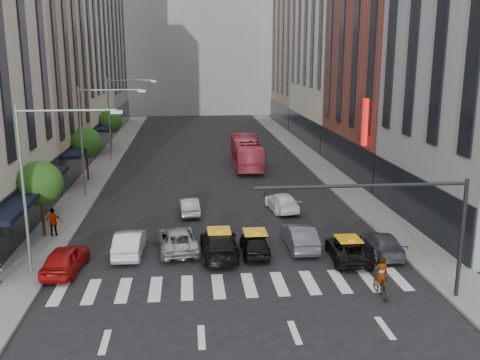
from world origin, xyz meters
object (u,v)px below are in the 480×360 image
object	(u,v)px
streetlamp_near	(40,168)
pedestrian_far	(53,222)
taxi_left	(219,243)
motorcycle	(380,287)
car_red	(65,259)
bus	(246,152)
car_white_front	(130,243)
taxi_center	(255,243)
streetlamp_far	(118,108)
streetlamp_mid	(93,127)

from	to	relation	value
streetlamp_near	pedestrian_far	bearing A→B (deg)	100.63
taxi_left	motorcycle	xyz separation A→B (m)	(7.59, -6.19, -0.27)
car_red	streetlamp_near	bearing A→B (deg)	19.20
motorcycle	bus	bearing A→B (deg)	-85.20
car_white_front	taxi_center	bearing A→B (deg)	176.35
streetlamp_near	taxi_left	distance (m)	10.81
streetlamp_far	motorcycle	bearing A→B (deg)	-65.05
car_white_front	pedestrian_far	distance (m)	6.22
car_red	taxi_left	bearing A→B (deg)	-163.58
taxi_center	streetlamp_far	bearing A→B (deg)	-68.14
streetlamp_far	motorcycle	xyz separation A→B (m)	(16.94, -36.40, -5.41)
car_white_front	taxi_left	size ratio (longest dim) A/B	0.84
streetlamp_mid	bus	bearing A→B (deg)	39.49
bus	motorcycle	size ratio (longest dim) A/B	5.92
streetlamp_near	taxi_center	xyz separation A→B (m)	(11.49, 1.82, -5.22)
car_white_front	taxi_center	xyz separation A→B (m)	(7.41, -0.69, -0.05)
bus	car_white_front	bearing A→B (deg)	69.89
taxi_center	pedestrian_far	size ratio (longest dim) A/B	2.17
streetlamp_near	car_red	distance (m)	5.23
car_red	motorcycle	xyz separation A→B (m)	(16.09, -4.60, -0.25)
streetlamp_mid	pedestrian_far	distance (m)	11.22
pedestrian_far	streetlamp_near	bearing A→B (deg)	90.09
streetlamp_far	motorcycle	distance (m)	40.51
streetlamp_near	motorcycle	size ratio (longest dim) A/B	4.76
streetlamp_mid	taxi_left	xyz separation A→B (m)	(9.35, -14.21, -5.13)
taxi_left	bus	xyz separation A→B (m)	(4.40, 25.54, 0.79)
car_red	motorcycle	world-z (taller)	car_red
streetlamp_far	taxi_center	size ratio (longest dim) A/B	2.24
bus	motorcycle	world-z (taller)	bus
bus	taxi_center	bearing A→B (deg)	86.12
car_red	taxi_left	size ratio (longest dim) A/B	0.82
pedestrian_far	bus	bearing A→B (deg)	-135.33
streetlamp_far	bus	world-z (taller)	streetlamp_far
bus	pedestrian_far	distance (m)	26.05
bus	streetlamp_far	bearing A→B (deg)	-17.58
motorcycle	streetlamp_far	bearing A→B (deg)	-65.99
car_white_front	bus	distance (m)	26.65
streetlamp_mid	car_white_front	size ratio (longest dim) A/B	2.02
streetlamp_near	car_red	world-z (taller)	streetlamp_near
car_red	taxi_center	size ratio (longest dim) A/B	1.09
taxi_center	motorcycle	size ratio (longest dim) A/B	2.12
taxi_center	motorcycle	bearing A→B (deg)	132.23
car_white_front	motorcycle	xyz separation A→B (m)	(12.87, -6.92, -0.24)
car_red	streetlamp_far	bearing A→B (deg)	-82.62
pedestrian_far	streetlamp_far	bearing A→B (deg)	-102.99
streetlamp_mid	car_red	size ratio (longest dim) A/B	2.06
streetlamp_near	bus	world-z (taller)	streetlamp_near
car_white_front	car_red	bearing A→B (deg)	37.29
taxi_left	motorcycle	size ratio (longest dim) A/B	2.81
taxi_left	bus	bearing A→B (deg)	-100.38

